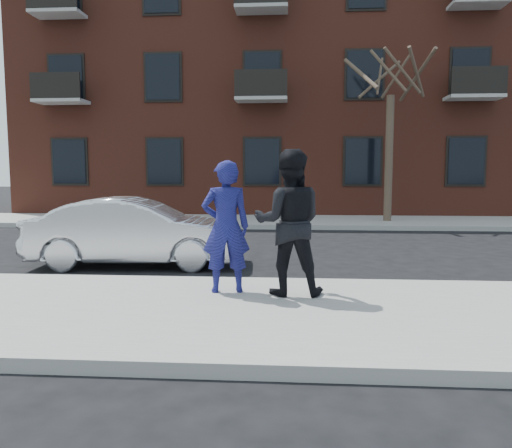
# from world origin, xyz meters

# --- Properties ---
(ground) EXTENTS (100.00, 100.00, 0.00)m
(ground) POSITION_xyz_m (0.00, 0.00, 0.00)
(ground) COLOR black
(ground) RESTS_ON ground
(near_sidewalk) EXTENTS (50.00, 3.50, 0.15)m
(near_sidewalk) POSITION_xyz_m (0.00, -0.25, 0.07)
(near_sidewalk) COLOR gray
(near_sidewalk) RESTS_ON ground
(near_curb) EXTENTS (50.00, 0.10, 0.15)m
(near_curb) POSITION_xyz_m (0.00, 1.55, 0.07)
(near_curb) COLOR #999691
(near_curb) RESTS_ON ground
(far_sidewalk) EXTENTS (50.00, 3.50, 0.15)m
(far_sidewalk) POSITION_xyz_m (0.00, 11.25, 0.07)
(far_sidewalk) COLOR gray
(far_sidewalk) RESTS_ON ground
(far_curb) EXTENTS (50.00, 0.10, 0.15)m
(far_curb) POSITION_xyz_m (0.00, 9.45, 0.07)
(far_curb) COLOR #999691
(far_curb) RESTS_ON ground
(apartment_building) EXTENTS (24.30, 10.30, 12.30)m
(apartment_building) POSITION_xyz_m (2.00, 18.00, 6.16)
(apartment_building) COLOR maroon
(apartment_building) RESTS_ON ground
(street_tree) EXTENTS (3.60, 3.60, 6.80)m
(street_tree) POSITION_xyz_m (4.50, 11.00, 5.52)
(street_tree) COLOR #3C2F23
(street_tree) RESTS_ON far_sidewalk
(silver_sedan) EXTENTS (4.12, 1.69, 1.33)m
(silver_sedan) POSITION_xyz_m (-1.77, 3.18, 0.66)
(silver_sedan) COLOR silver
(silver_sedan) RESTS_ON ground
(man_hoodie) EXTENTS (0.75, 0.57, 1.84)m
(man_hoodie) POSITION_xyz_m (0.32, 0.64, 1.07)
(man_hoodie) COLOR navy
(man_hoodie) RESTS_ON near_sidewalk
(man_peacoat) EXTENTS (0.98, 0.77, 1.99)m
(man_peacoat) POSITION_xyz_m (1.20, 0.58, 1.15)
(man_peacoat) COLOR black
(man_peacoat) RESTS_ON near_sidewalk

